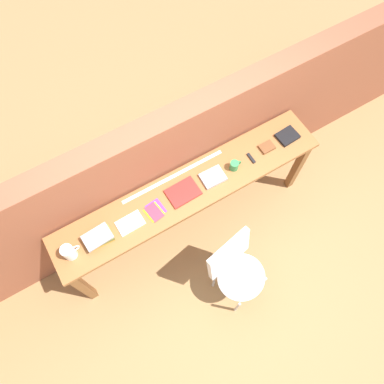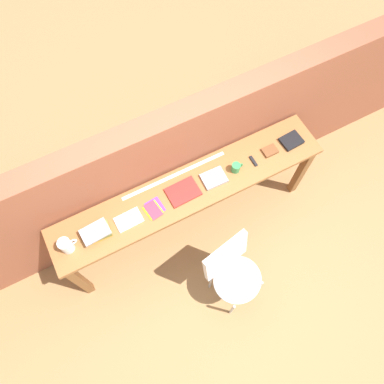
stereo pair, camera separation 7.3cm
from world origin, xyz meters
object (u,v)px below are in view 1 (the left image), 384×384
at_px(multitool_folded, 251,158).
at_px(mug, 234,165).
at_px(pitcher_white, 69,252).
at_px(leather_journal_brown, 267,147).
at_px(chair_white_moulded, 237,269).
at_px(book_open_centre, 183,192).
at_px(magazine_cycling, 130,223).
at_px(book_stack_leftmost, 99,237).
at_px(pamphlet_pile_colourful, 155,211).
at_px(book_repair_rightmost, 287,136).

bearing_deg(multitool_folded, mug, -179.92).
xyz_separation_m(pitcher_white, leather_journal_brown, (1.90, 0.02, -0.07)).
relative_size(chair_white_moulded, book_open_centre, 3.29).
bearing_deg(multitool_folded, pitcher_white, 179.97).
distance_m(magazine_cycling, multitool_folded, 1.20).
height_order(book_stack_leftmost, leather_journal_brown, book_stack_leftmost).
bearing_deg(pamphlet_pile_colourful, mug, 0.34).
relative_size(book_open_centre, leather_journal_brown, 2.09).
distance_m(pamphlet_pile_colourful, multitool_folded, 0.98).
bearing_deg(book_repair_rightmost, chair_white_moulded, -146.85).
distance_m(book_open_centre, mug, 0.51).
bearing_deg(magazine_cycling, chair_white_moulded, -50.57).
height_order(chair_white_moulded, pitcher_white, pitcher_white).
height_order(magazine_cycling, leather_journal_brown, leather_journal_brown).
bearing_deg(book_repair_rightmost, multitool_folded, 179.57).
distance_m(pitcher_white, mug, 1.54).
bearing_deg(book_open_centre, chair_white_moulded, -83.12).
relative_size(magazine_cycling, mug, 1.99).
xyz_separation_m(book_stack_leftmost, book_open_centre, (0.78, 0.01, -0.03)).
xyz_separation_m(mug, multitool_folded, (0.18, 0.00, -0.04)).
xyz_separation_m(pitcher_white, magazine_cycling, (0.52, 0.00, -0.07)).
bearing_deg(book_open_centre, leather_journal_brown, -1.51).
distance_m(multitool_folded, leather_journal_brown, 0.19).
bearing_deg(book_stack_leftmost, book_repair_rightmost, 0.36).
distance_m(chair_white_moulded, book_stack_leftmost, 1.21).
distance_m(pamphlet_pile_colourful, book_repair_rightmost, 1.39).
distance_m(book_stack_leftmost, book_open_centre, 0.79).
height_order(magazine_cycling, pamphlet_pile_colourful, magazine_cycling).
bearing_deg(pamphlet_pile_colourful, leather_journal_brown, 1.30).
bearing_deg(multitool_folded, book_open_centre, 178.35).
height_order(mug, leather_journal_brown, mug).
height_order(book_open_centre, leather_journal_brown, leather_journal_brown).
relative_size(magazine_cycling, book_open_centre, 0.81).
relative_size(multitool_folded, leather_journal_brown, 0.85).
bearing_deg(mug, pamphlet_pile_colourful, -179.66).
relative_size(chair_white_moulded, magazine_cycling, 4.07).
relative_size(mug, book_repair_rightmost, 0.59).
height_order(leather_journal_brown, book_repair_rightmost, book_repair_rightmost).
xyz_separation_m(pitcher_white, mug, (1.54, -0.00, -0.03)).
distance_m(magazine_cycling, leather_journal_brown, 1.39).
bearing_deg(pitcher_white, book_stack_leftmost, 1.84).
xyz_separation_m(magazine_cycling, book_repair_rightmost, (1.61, 0.02, 0.01)).
xyz_separation_m(pamphlet_pile_colourful, mug, (0.79, 0.00, 0.04)).
relative_size(book_open_centre, multitool_folded, 2.47).
xyz_separation_m(pitcher_white, pamphlet_pile_colourful, (0.74, -0.01, -0.07)).
relative_size(pitcher_white, book_open_centre, 0.68).
bearing_deg(pitcher_white, mug, -0.05).
relative_size(pitcher_white, book_stack_leftmost, 0.77).
distance_m(book_stack_leftmost, book_repair_rightmost, 1.89).
height_order(book_open_centre, mug, mug).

